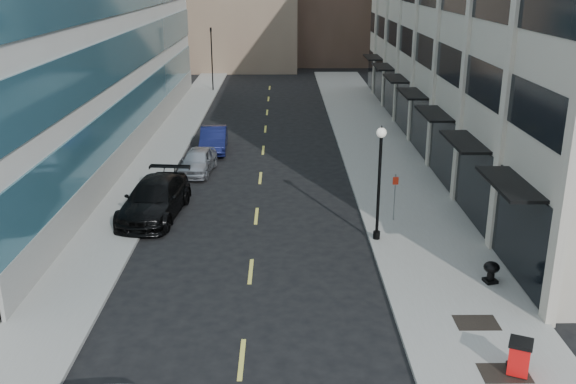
{
  "coord_description": "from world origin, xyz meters",
  "views": [
    {
      "loc": [
        1.24,
        -14.63,
        11.02
      ],
      "look_at": [
        1.48,
        10.18,
        2.52
      ],
      "focal_mm": 40.0,
      "sensor_mm": 36.0,
      "label": 1
    }
  ],
  "objects_px": {
    "car_black_pickup": "(155,199)",
    "car_silver_sedan": "(198,161)",
    "trash_bin": "(519,356)",
    "lamppost": "(379,174)",
    "sign_post": "(395,190)",
    "car_blue_sedan": "(214,139)",
    "urn_planter": "(491,270)",
    "traffic_signal": "(211,32)"
  },
  "relations": [
    {
      "from": "traffic_signal",
      "to": "car_silver_sedan",
      "type": "height_order",
      "value": "traffic_signal"
    },
    {
      "from": "car_silver_sedan",
      "to": "lamppost",
      "type": "height_order",
      "value": "lamppost"
    },
    {
      "from": "traffic_signal",
      "to": "lamppost",
      "type": "relative_size",
      "value": 1.39
    },
    {
      "from": "car_black_pickup",
      "to": "trash_bin",
      "type": "height_order",
      "value": "car_black_pickup"
    },
    {
      "from": "car_silver_sedan",
      "to": "sign_post",
      "type": "bearing_deg",
      "value": -33.06
    },
    {
      "from": "car_silver_sedan",
      "to": "urn_planter",
      "type": "relative_size",
      "value": 5.21
    },
    {
      "from": "car_silver_sedan",
      "to": "car_blue_sedan",
      "type": "distance_m",
      "value": 4.86
    },
    {
      "from": "trash_bin",
      "to": "sign_post",
      "type": "relative_size",
      "value": 0.47
    },
    {
      "from": "car_black_pickup",
      "to": "car_silver_sedan",
      "type": "relative_size",
      "value": 1.43
    },
    {
      "from": "car_blue_sedan",
      "to": "urn_planter",
      "type": "xyz_separation_m",
      "value": [
        12.14,
        -19.14,
        -0.13
      ]
    },
    {
      "from": "sign_post",
      "to": "traffic_signal",
      "type": "bearing_deg",
      "value": 106.69
    },
    {
      "from": "car_silver_sedan",
      "to": "trash_bin",
      "type": "distance_m",
      "value": 23.11
    },
    {
      "from": "traffic_signal",
      "to": "urn_planter",
      "type": "height_order",
      "value": "traffic_signal"
    },
    {
      "from": "trash_bin",
      "to": "sign_post",
      "type": "distance_m",
      "value": 12.18
    },
    {
      "from": "traffic_signal",
      "to": "urn_planter",
      "type": "relative_size",
      "value": 8.54
    },
    {
      "from": "lamppost",
      "to": "car_silver_sedan",
      "type": "bearing_deg",
      "value": 131.34
    },
    {
      "from": "car_blue_sedan",
      "to": "trash_bin",
      "type": "relative_size",
      "value": 4.49
    },
    {
      "from": "urn_planter",
      "to": "trash_bin",
      "type": "bearing_deg",
      "value": -99.72
    },
    {
      "from": "traffic_signal",
      "to": "car_black_pickup",
      "type": "xyz_separation_m",
      "value": [
        0.7,
        -34.0,
        -4.83
      ]
    },
    {
      "from": "car_blue_sedan",
      "to": "urn_planter",
      "type": "bearing_deg",
      "value": -60.48
    },
    {
      "from": "traffic_signal",
      "to": "car_blue_sedan",
      "type": "distance_m",
      "value": 22.82
    },
    {
      "from": "car_black_pickup",
      "to": "sign_post",
      "type": "height_order",
      "value": "sign_post"
    },
    {
      "from": "lamppost",
      "to": "urn_planter",
      "type": "bearing_deg",
      "value": -48.76
    },
    {
      "from": "car_silver_sedan",
      "to": "car_blue_sedan",
      "type": "relative_size",
      "value": 0.9
    },
    {
      "from": "car_black_pickup",
      "to": "car_blue_sedan",
      "type": "distance_m",
      "value": 11.95
    },
    {
      "from": "traffic_signal",
      "to": "urn_planter",
      "type": "bearing_deg",
      "value": -70.73
    },
    {
      "from": "lamppost",
      "to": "sign_post",
      "type": "distance_m",
      "value": 2.87
    },
    {
      "from": "car_black_pickup",
      "to": "lamppost",
      "type": "distance_m",
      "value": 10.81
    },
    {
      "from": "trash_bin",
      "to": "sign_post",
      "type": "bearing_deg",
      "value": 121.83
    },
    {
      "from": "traffic_signal",
      "to": "lamppost",
      "type": "bearing_deg",
      "value": -73.79
    },
    {
      "from": "traffic_signal",
      "to": "car_blue_sedan",
      "type": "bearing_deg",
      "value": -84.08
    },
    {
      "from": "car_black_pickup",
      "to": "car_silver_sedan",
      "type": "xyz_separation_m",
      "value": [
        1.17,
        7.0,
        -0.16
      ]
    },
    {
      "from": "traffic_signal",
      "to": "car_silver_sedan",
      "type": "distance_m",
      "value": 27.52
    },
    {
      "from": "car_black_pickup",
      "to": "lamppost",
      "type": "height_order",
      "value": "lamppost"
    },
    {
      "from": "lamppost",
      "to": "sign_post",
      "type": "xyz_separation_m",
      "value": [
        1.1,
        2.2,
        -1.49
      ]
    },
    {
      "from": "traffic_signal",
      "to": "urn_planter",
      "type": "xyz_separation_m",
      "value": [
        14.44,
        -41.3,
        -5.07
      ]
    },
    {
      "from": "car_black_pickup",
      "to": "trash_bin",
      "type": "relative_size",
      "value": 5.8
    },
    {
      "from": "car_black_pickup",
      "to": "urn_planter",
      "type": "bearing_deg",
      "value": -22.24
    },
    {
      "from": "car_blue_sedan",
      "to": "lamppost",
      "type": "distance_m",
      "value": 17.38
    },
    {
      "from": "traffic_signal",
      "to": "trash_bin",
      "type": "height_order",
      "value": "traffic_signal"
    },
    {
      "from": "car_blue_sedan",
      "to": "urn_planter",
      "type": "relative_size",
      "value": 5.77
    },
    {
      "from": "traffic_signal",
      "to": "trash_bin",
      "type": "relative_size",
      "value": 6.65
    }
  ]
}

